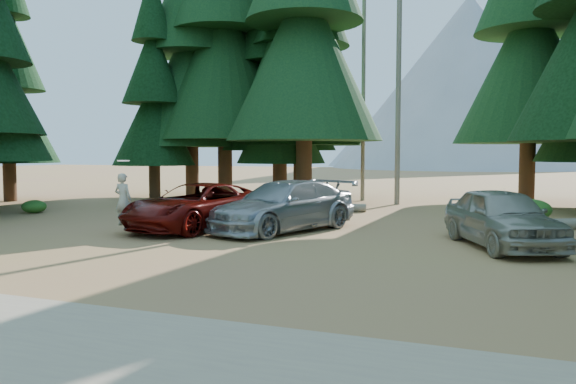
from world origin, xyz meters
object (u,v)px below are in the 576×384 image
object	(u,v)px
log_left	(308,208)
log_right	(546,224)
silver_minivan_center	(284,206)
log_mid	(310,206)
red_pickup	(197,206)
silver_minivan_right	(502,217)
frisbee_player	(123,199)

from	to	relation	value
log_left	log_right	xyz separation A→B (m)	(8.68, -2.39, 0.01)
silver_minivan_center	log_left	world-z (taller)	silver_minivan_center
silver_minivan_center	log_mid	size ratio (longest dim) A/B	1.41
red_pickup	log_left	world-z (taller)	red_pickup
red_pickup	log_mid	bearing A→B (deg)	89.79
red_pickup	log_left	bearing A→B (deg)	86.76
red_pickup	silver_minivan_center	bearing A→B (deg)	24.52
silver_minivan_right	log_mid	world-z (taller)	silver_minivan_right
silver_minivan_right	frisbee_player	world-z (taller)	frisbee_player
log_mid	log_right	xyz separation A→B (m)	(8.86, -3.16, 0.02)
log_right	log_mid	bearing A→B (deg)	131.29
silver_minivan_center	log_right	distance (m)	8.24
red_pickup	log_mid	xyz separation A→B (m)	(1.46, 6.83, -0.57)
silver_minivan_right	log_right	distance (m)	4.17
silver_minivan_center	frisbee_player	bearing A→B (deg)	-132.30
red_pickup	silver_minivan_right	size ratio (longest dim) A/B	1.17
log_left	log_right	world-z (taller)	log_right
frisbee_player	log_mid	world-z (taller)	frisbee_player
silver_minivan_right	log_left	size ratio (longest dim) A/B	0.95
silver_minivan_center	frisbee_player	world-z (taller)	frisbee_player
silver_minivan_right	red_pickup	bearing A→B (deg)	154.82
red_pickup	log_right	distance (m)	10.97
silver_minivan_center	log_mid	xyz separation A→B (m)	(-1.23, 6.23, -0.62)
red_pickup	silver_minivan_center	xyz separation A→B (m)	(2.69, 0.60, 0.05)
red_pickup	silver_minivan_right	bearing A→B (deg)	10.38
log_mid	red_pickup	bearing A→B (deg)	-82.44
frisbee_player	log_right	xyz separation A→B (m)	(12.00, 5.17, -0.85)
log_mid	silver_minivan_right	bearing A→B (deg)	-23.53
silver_minivan_right	log_right	size ratio (longest dim) A/B	0.82
log_left	red_pickup	bearing A→B (deg)	-127.40
silver_minivan_center	log_left	size ratio (longest dim) A/B	1.13
log_mid	log_right	distance (m)	9.40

